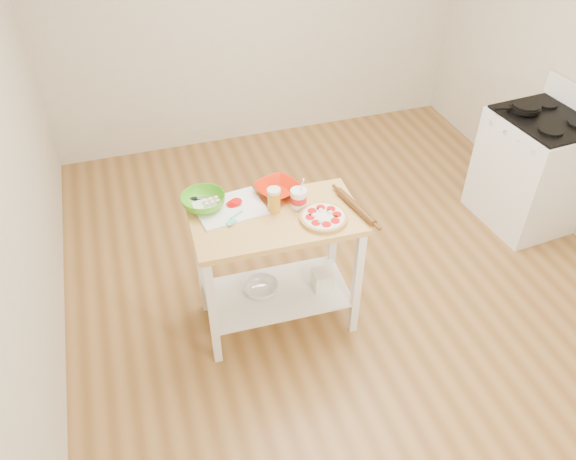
% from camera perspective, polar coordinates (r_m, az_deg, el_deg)
% --- Properties ---
extents(room_shell, '(4.04, 4.54, 2.74)m').
position_cam_1_polar(room_shell, '(3.46, 6.97, 11.55)').
color(room_shell, olive).
rests_on(room_shell, ground).
extents(prep_island, '(1.03, 0.59, 0.90)m').
position_cam_1_polar(prep_island, '(3.50, -1.16, -1.98)').
color(prep_island, tan).
rests_on(prep_island, ground).
extents(gas_stove, '(0.67, 0.77, 1.11)m').
position_cam_1_polar(gas_stove, '(4.91, 23.48, 5.61)').
color(gas_stove, white).
rests_on(gas_stove, ground).
extents(skillet, '(0.36, 0.23, 0.03)m').
position_cam_1_polar(skillet, '(4.69, 22.91, 11.39)').
color(skillet, black).
rests_on(skillet, gas_stove).
extents(pizza, '(0.28, 0.28, 0.05)m').
position_cam_1_polar(pizza, '(3.31, 3.61, 1.29)').
color(pizza, tan).
rests_on(pizza, prep_island).
extents(cutting_board, '(0.43, 0.35, 0.04)m').
position_cam_1_polar(cutting_board, '(3.41, -5.98, 2.29)').
color(cutting_board, white).
rests_on(cutting_board, prep_island).
extents(spatula, '(0.13, 0.12, 0.01)m').
position_cam_1_polar(spatula, '(3.31, -5.49, 1.21)').
color(spatula, '#4DD8B7').
rests_on(spatula, cutting_board).
extents(knife, '(0.27, 0.08, 0.01)m').
position_cam_1_polar(knife, '(3.49, -9.24, 3.19)').
color(knife, silver).
rests_on(knife, cutting_board).
extents(orange_bowl, '(0.34, 0.34, 0.06)m').
position_cam_1_polar(orange_bowl, '(3.50, -1.07, 4.15)').
color(orange_bowl, red).
rests_on(orange_bowl, prep_island).
extents(green_bowl, '(0.33, 0.33, 0.08)m').
position_cam_1_polar(green_bowl, '(3.42, -8.59, 2.90)').
color(green_bowl, '#4AB01B').
rests_on(green_bowl, prep_island).
extents(beer_pint, '(0.08, 0.08, 0.16)m').
position_cam_1_polar(beer_pint, '(3.33, -1.44, 3.05)').
color(beer_pint, orange).
rests_on(beer_pint, prep_island).
extents(yogurt_tub, '(0.10, 0.10, 0.21)m').
position_cam_1_polar(yogurt_tub, '(3.37, 1.07, 3.23)').
color(yogurt_tub, white).
rests_on(yogurt_tub, prep_island).
extents(rolling_pin, '(0.11, 0.38, 0.04)m').
position_cam_1_polar(rolling_pin, '(3.40, 6.88, 2.36)').
color(rolling_pin, '#5D3715').
rests_on(rolling_pin, prep_island).
extents(shelf_glass_bowl, '(0.29, 0.29, 0.07)m').
position_cam_1_polar(shelf_glass_bowl, '(3.74, -2.73, -5.94)').
color(shelf_glass_bowl, silver).
rests_on(shelf_glass_bowl, prep_island).
extents(shelf_bin, '(0.13, 0.13, 0.13)m').
position_cam_1_polar(shelf_bin, '(3.76, 3.52, -5.03)').
color(shelf_bin, white).
rests_on(shelf_bin, prep_island).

